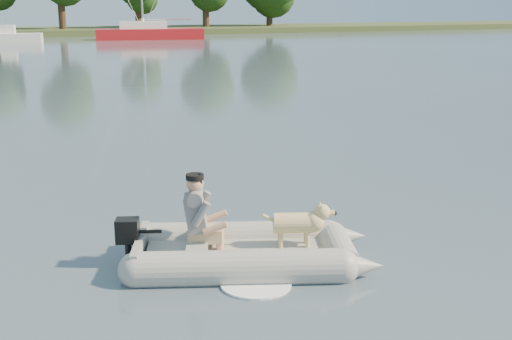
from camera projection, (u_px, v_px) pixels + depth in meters
name	position (u px, v px, depth m)	size (l,w,h in m)	color
water	(281.00, 266.00, 7.75)	(160.00, 160.00, 0.00)	slate
shore_bank	(22.00, 33.00, 63.24)	(160.00, 12.00, 0.70)	#47512D
dinghy	(248.00, 224.00, 7.69)	(4.27, 3.36, 1.21)	gray
man	(197.00, 210.00, 7.66)	(0.63, 0.54, 0.93)	slate
dog	(294.00, 226.00, 7.78)	(0.81, 0.29, 0.54)	tan
outboard_motor	(128.00, 245.00, 7.68)	(0.36, 0.25, 0.68)	black
motorboat	(10.00, 31.00, 50.33)	(4.92, 1.89, 2.08)	white
sailboat	(149.00, 33.00, 55.78)	(9.49, 4.25, 12.59)	#A41218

